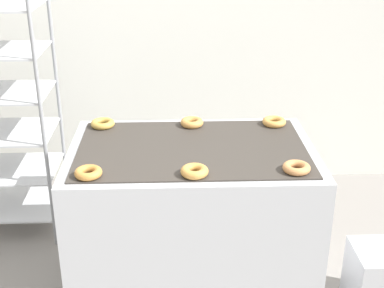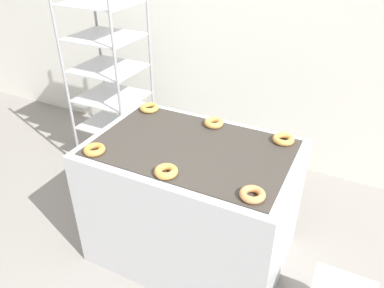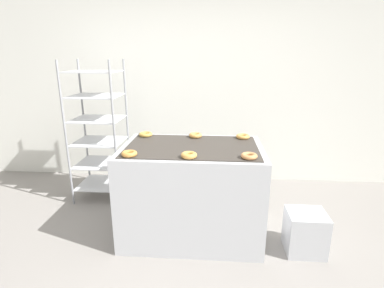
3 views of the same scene
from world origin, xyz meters
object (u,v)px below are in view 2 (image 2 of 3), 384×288
baking_rack_cart (110,83)px  donut_near_center (166,171)px  donut_near_right (252,194)px  donut_far_left (149,108)px  donut_far_right (283,139)px  fryer_machine (192,203)px  donut_near_left (94,150)px  donut_far_center (214,123)px

baking_rack_cart → donut_near_center: bearing=-41.8°
donut_near_right → donut_far_left: same height
donut_far_right → donut_far_left: bearing=179.5°
fryer_machine → donut_near_right: 0.74m
donut_near_left → donut_near_right: bearing=1.0°
fryer_machine → baking_rack_cart: baking_rack_cart is taller
baking_rack_cart → donut_near_left: bearing=-57.1°
donut_near_left → donut_near_right: size_ratio=0.98×
fryer_machine → donut_near_left: (-0.50, -0.32, 0.47)m
donut_near_center → donut_far_left: (-0.51, 0.64, -0.00)m
baking_rack_cart → fryer_machine: bearing=-31.7°
donut_near_center → donut_far_center: 0.64m
donut_far_left → donut_near_center: bearing=-51.8°
donut_near_left → donut_far_right: same height
fryer_machine → donut_far_center: 0.57m
donut_near_left → donut_far_left: size_ratio=0.95×
baking_rack_cart → donut_far_center: 1.26m
donut_far_left → donut_far_right: 1.00m
donut_near_left → donut_far_right: bearing=32.3°
fryer_machine → donut_near_left: donut_near_left is taller
donut_near_right → donut_far_center: (-0.48, 0.61, 0.00)m
donut_far_left → donut_near_left: bearing=-89.4°
fryer_machine → donut_far_center: bearing=88.0°
donut_near_right → fryer_machine: bearing=148.4°
fryer_machine → donut_far_left: (-0.51, 0.32, 0.47)m
fryer_machine → donut_near_left: bearing=-147.6°
baking_rack_cart → donut_near_right: bearing=-31.6°
donut_near_center → donut_near_left: bearing=179.4°
donut_near_left → donut_far_left: bearing=90.6°
fryer_machine → donut_near_center: donut_near_center is taller
baking_rack_cart → donut_far_left: baking_rack_cart is taller
baking_rack_cart → donut_far_right: baking_rack_cart is taller
donut_near_left → baking_rack_cart: bearing=122.9°
donut_near_right → baking_rack_cart: bearing=148.4°
donut_far_left → donut_near_right: bearing=-31.8°
donut_near_right → donut_far_center: 0.78m
fryer_machine → donut_far_center: donut_far_center is taller
fryer_machine → baking_rack_cart: 1.44m
baking_rack_cart → donut_far_left: (0.67, -0.41, 0.07)m
donut_near_center → donut_far_left: bearing=128.2°
donut_near_center → donut_far_center: bearing=88.9°
donut_near_right → donut_far_right: same height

